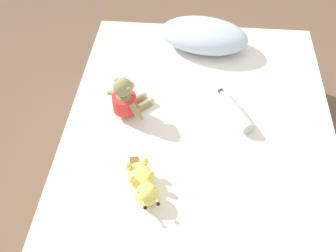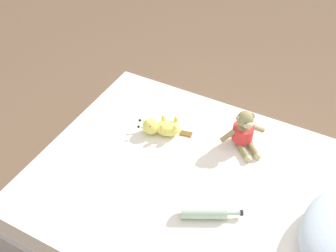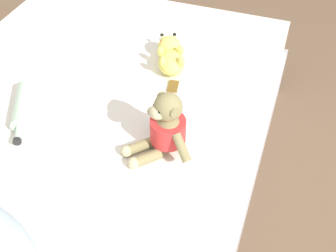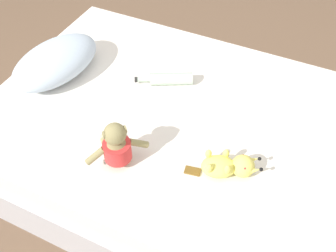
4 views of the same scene
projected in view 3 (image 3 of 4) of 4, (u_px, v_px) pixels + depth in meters
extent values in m
plane|color=brown|center=(95.00, 182.00, 1.96)|extent=(16.00, 16.00, 0.00)
cube|color=#B2B2B7|center=(91.00, 162.00, 1.86)|extent=(1.39, 1.88, 0.28)
cube|color=white|center=(84.00, 124.00, 1.70)|extent=(1.35, 1.83, 0.18)
ellipsoid|color=#8E8456|center=(168.00, 131.00, 1.44)|extent=(0.15, 0.15, 0.15)
cylinder|color=red|center=(168.00, 130.00, 1.44)|extent=(0.17, 0.17, 0.09)
sphere|color=#8E8456|center=(168.00, 107.00, 1.36)|extent=(0.10, 0.10, 0.10)
ellipsoid|color=#C1B789|center=(157.00, 112.00, 1.36)|extent=(0.08, 0.08, 0.04)
sphere|color=black|center=(160.00, 112.00, 1.33)|extent=(0.01, 0.01, 0.01)
sphere|color=black|center=(155.00, 105.00, 1.36)|extent=(0.01, 0.01, 0.01)
cylinder|color=#8E8456|center=(175.00, 113.00, 1.33)|extent=(0.03, 0.03, 0.03)
cylinder|color=#8E8456|center=(162.00, 96.00, 1.39)|extent=(0.03, 0.03, 0.03)
cylinder|color=#8E8456|center=(182.00, 148.00, 1.37)|extent=(0.09, 0.09, 0.08)
cylinder|color=#8E8456|center=(156.00, 112.00, 1.50)|extent=(0.09, 0.09, 0.08)
cylinder|color=#8E8456|center=(147.00, 158.00, 1.43)|extent=(0.09, 0.10, 0.04)
cylinder|color=#8E8456|center=(140.00, 146.00, 1.47)|extent=(0.09, 0.10, 0.04)
sphere|color=#C1B789|center=(134.00, 163.00, 1.42)|extent=(0.04, 0.04, 0.04)
sphere|color=#C1B789|center=(126.00, 151.00, 1.45)|extent=(0.04, 0.04, 0.04)
ellipsoid|color=#EAE066|center=(171.00, 63.00, 1.78)|extent=(0.16, 0.18, 0.08)
sphere|color=#EAE066|center=(169.00, 47.00, 1.85)|extent=(0.10, 0.10, 0.10)
cone|color=#EAE066|center=(162.00, 40.00, 1.87)|extent=(0.05, 0.07, 0.05)
sphere|color=black|center=(162.00, 35.00, 1.88)|extent=(0.02, 0.02, 0.02)
cone|color=#EAE066|center=(175.00, 40.00, 1.87)|extent=(0.05, 0.07, 0.05)
sphere|color=black|center=(175.00, 35.00, 1.89)|extent=(0.02, 0.02, 0.02)
sphere|color=red|center=(162.00, 42.00, 1.83)|extent=(0.02, 0.02, 0.02)
sphere|color=red|center=(176.00, 42.00, 1.83)|extent=(0.02, 0.02, 0.02)
ellipsoid|color=#EAE066|center=(161.00, 51.00, 1.77)|extent=(0.04, 0.04, 0.05)
ellipsoid|color=#EAE066|center=(181.00, 51.00, 1.78)|extent=(0.04, 0.04, 0.05)
ellipsoid|color=#EAE066|center=(163.00, 62.00, 1.72)|extent=(0.04, 0.04, 0.05)
ellipsoid|color=#EAE066|center=(181.00, 61.00, 1.72)|extent=(0.04, 0.04, 0.05)
cube|color=brown|center=(173.00, 86.00, 1.73)|extent=(0.05, 0.08, 0.01)
cylinder|color=#B2D1B7|center=(23.00, 106.00, 1.60)|extent=(0.16, 0.23, 0.07)
cylinder|color=#B2D1B7|center=(18.00, 133.00, 1.50)|extent=(0.05, 0.07, 0.02)
cylinder|color=black|center=(17.00, 141.00, 1.47)|extent=(0.03, 0.03, 0.03)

